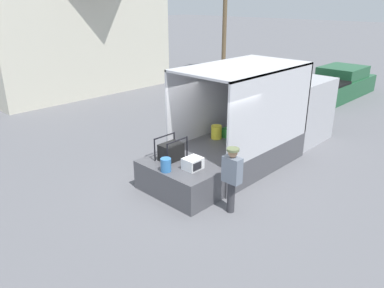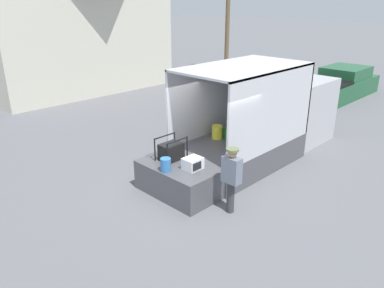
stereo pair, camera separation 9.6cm
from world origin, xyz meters
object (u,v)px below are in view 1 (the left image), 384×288
(box_truck, at_px, (271,122))
(utility_pole, at_px, (225,5))
(microwave, at_px, (193,163))
(pickup_truck_green, at_px, (336,85))
(orange_bucket, at_px, (166,165))
(worker_person, at_px, (232,174))
(portable_generator, at_px, (172,151))

(box_truck, relative_size, utility_pole, 0.74)
(microwave, relative_size, utility_pole, 0.05)
(box_truck, relative_size, microwave, 13.70)
(box_truck, bearing_deg, microwave, -174.33)
(pickup_truck_green, bearing_deg, box_truck, -169.58)
(utility_pole, bearing_deg, box_truck, -134.11)
(microwave, height_order, pickup_truck_green, pickup_truck_green)
(microwave, xyz_separation_m, orange_bucket, (-0.55, 0.38, 0.02))
(box_truck, xyz_separation_m, worker_person, (-4.00, -1.54, 0.04))
(microwave, distance_m, utility_pole, 17.52)
(microwave, xyz_separation_m, portable_generator, (0.04, 0.80, 0.09))
(utility_pole, bearing_deg, pickup_truck_green, -97.37)
(utility_pole, bearing_deg, orange_bucket, -145.13)
(box_truck, bearing_deg, orange_bucket, -179.60)
(portable_generator, relative_size, orange_bucket, 2.17)
(worker_person, bearing_deg, microwave, 95.59)
(orange_bucket, bearing_deg, microwave, -34.13)
(microwave, relative_size, worker_person, 0.28)
(box_truck, bearing_deg, worker_person, -158.98)
(box_truck, xyz_separation_m, utility_pole, (9.62, 9.92, 3.39))
(worker_person, bearing_deg, pickup_truck_green, 13.92)
(microwave, xyz_separation_m, pickup_truck_green, (12.65, 1.98, -0.32))
(microwave, distance_m, portable_generator, 0.81)
(portable_generator, bearing_deg, microwave, -92.72)
(orange_bucket, distance_m, worker_person, 1.65)
(microwave, height_order, portable_generator, portable_generator)
(microwave, height_order, utility_pole, utility_pole)
(microwave, bearing_deg, box_truck, 5.67)
(box_truck, distance_m, worker_person, 4.29)
(orange_bucket, bearing_deg, portable_generator, 35.66)
(portable_generator, xyz_separation_m, orange_bucket, (-0.59, -0.43, -0.06))
(box_truck, bearing_deg, pickup_truck_green, 10.42)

